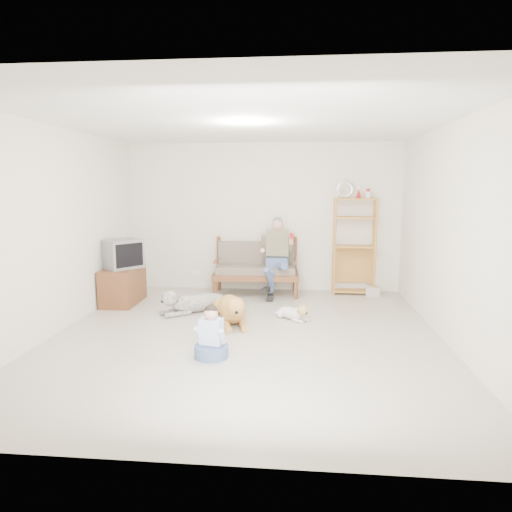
# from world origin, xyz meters

# --- Properties ---
(floor) EXTENTS (5.50, 5.50, 0.00)m
(floor) POSITION_xyz_m (0.00, 0.00, 0.00)
(floor) COLOR beige
(floor) RESTS_ON ground
(ceiling) EXTENTS (5.50, 5.50, 0.00)m
(ceiling) POSITION_xyz_m (0.00, 0.00, 2.70)
(ceiling) COLOR white
(ceiling) RESTS_ON ground
(wall_back) EXTENTS (5.00, 0.00, 5.00)m
(wall_back) POSITION_xyz_m (0.00, 2.75, 1.35)
(wall_back) COLOR silver
(wall_back) RESTS_ON ground
(wall_front) EXTENTS (5.00, 0.00, 5.00)m
(wall_front) POSITION_xyz_m (0.00, -2.75, 1.35)
(wall_front) COLOR silver
(wall_front) RESTS_ON ground
(wall_left) EXTENTS (0.00, 5.50, 5.50)m
(wall_left) POSITION_xyz_m (-2.50, 0.00, 1.35)
(wall_left) COLOR silver
(wall_left) RESTS_ON ground
(wall_right) EXTENTS (0.00, 5.50, 5.50)m
(wall_right) POSITION_xyz_m (2.50, 0.00, 1.35)
(wall_right) COLOR silver
(wall_right) RESTS_ON ground
(loveseat) EXTENTS (1.53, 0.77, 0.95)m
(loveseat) POSITION_xyz_m (-0.09, 2.37, 0.49)
(loveseat) COLOR brown
(loveseat) RESTS_ON ground
(man) EXTENTS (0.52, 0.75, 1.21)m
(man) POSITION_xyz_m (0.27, 2.16, 0.63)
(man) COLOR #4C5E8C
(man) RESTS_ON loveseat
(etagere) EXTENTS (0.76, 0.33, 2.01)m
(etagere) POSITION_xyz_m (1.65, 2.55, 0.88)
(etagere) COLOR #C08F3C
(etagere) RESTS_ON ground
(book_stack) EXTENTS (0.25, 0.19, 0.15)m
(book_stack) POSITION_xyz_m (1.98, 2.42, 0.08)
(book_stack) COLOR silver
(book_stack) RESTS_ON ground
(tv_stand) EXTENTS (0.51, 0.91, 0.60)m
(tv_stand) POSITION_xyz_m (-2.23, 1.50, 0.30)
(tv_stand) COLOR brown
(tv_stand) RESTS_ON ground
(crt_tv) EXTENTS (0.70, 0.72, 0.47)m
(crt_tv) POSITION_xyz_m (-2.19, 1.47, 0.83)
(crt_tv) COLOR slate
(crt_tv) RESTS_ON tv_stand
(wall_outlet) EXTENTS (0.12, 0.02, 0.08)m
(wall_outlet) POSITION_xyz_m (-1.25, 2.73, 0.30)
(wall_outlet) COLOR white
(wall_outlet) RESTS_ON ground
(golden_retriever) EXTENTS (0.61, 1.44, 0.45)m
(golden_retriever) POSITION_xyz_m (-0.28, 0.66, 0.18)
(golden_retriever) COLOR #CA8A46
(golden_retriever) RESTS_ON ground
(shaggy_dog) EXTENTS (1.06, 0.92, 0.39)m
(shaggy_dog) POSITION_xyz_m (-0.94, 1.06, 0.16)
(shaggy_dog) COLOR silver
(shaggy_dog) RESTS_ON ground
(terrier) EXTENTS (0.54, 0.49, 0.25)m
(terrier) POSITION_xyz_m (0.61, 0.80, 0.11)
(terrier) COLOR white
(terrier) RESTS_ON ground
(child) EXTENTS (0.39, 0.39, 0.61)m
(child) POSITION_xyz_m (-0.31, -0.74, 0.22)
(child) COLOR #4C5E8C
(child) RESTS_ON ground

